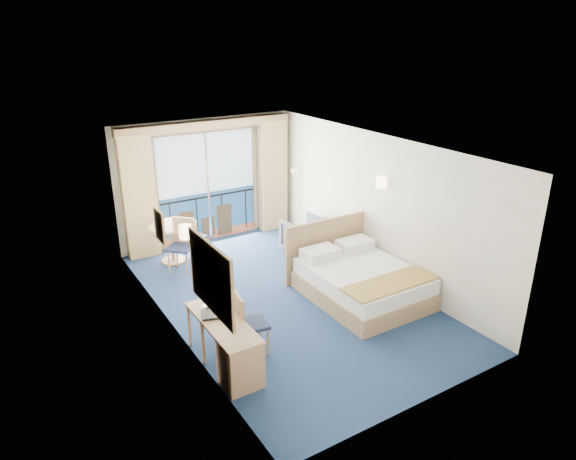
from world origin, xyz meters
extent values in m
plane|color=navy|center=(0.00, 0.00, 0.00)|extent=(6.50, 6.50, 0.00)
cube|color=beige|center=(0.00, 3.26, 1.35)|extent=(4.00, 0.02, 2.70)
cube|color=beige|center=(0.00, -3.26, 1.35)|extent=(4.00, 0.02, 2.70)
cube|color=beige|center=(-2.01, 0.00, 1.35)|extent=(0.02, 6.50, 2.70)
cube|color=beige|center=(2.01, 0.00, 1.35)|extent=(0.02, 6.50, 2.70)
cube|color=white|center=(0.00, 0.00, 2.71)|extent=(4.00, 6.50, 0.02)
cube|color=navy|center=(0.00, 3.22, 0.56)|extent=(2.20, 0.02, 1.08)
cube|color=#ACC5E2|center=(0.00, 3.22, 1.76)|extent=(2.20, 0.02, 1.32)
cube|color=#994D2F|center=(0.00, 3.22, 0.10)|extent=(2.20, 0.02, 0.20)
cube|color=black|center=(0.00, 3.22, 1.00)|extent=(2.20, 0.02, 0.04)
cube|color=tan|center=(0.00, 3.21, 2.46)|extent=(2.36, 0.03, 0.12)
cube|color=tan|center=(-1.15, 3.21, 1.20)|extent=(0.06, 0.03, 2.40)
cube|color=tan|center=(1.15, 3.21, 1.20)|extent=(0.06, 0.03, 2.40)
cube|color=silver|center=(0.00, 3.21, 1.20)|extent=(0.05, 0.02, 2.40)
cube|color=#3D2C1B|center=(0.35, 3.21, 0.40)|extent=(0.35, 0.02, 0.70)
cube|color=#3D2C1B|center=(-0.55, 3.21, 0.40)|extent=(0.35, 0.02, 0.70)
cube|color=#3D2C1B|center=(-0.05, 3.21, 0.30)|extent=(0.30, 0.02, 0.45)
cube|color=black|center=(-0.90, 3.22, 0.55)|extent=(0.02, 0.01, 0.90)
cube|color=black|center=(-0.30, 3.22, 0.55)|extent=(0.03, 0.01, 0.90)
cube|color=black|center=(0.30, 3.22, 0.55)|extent=(0.03, 0.01, 0.90)
cube|color=black|center=(0.90, 3.22, 0.55)|extent=(0.02, 0.01, 0.90)
cube|color=tan|center=(-1.55, 3.07, 1.28)|extent=(0.65, 0.22, 2.55)
cube|color=tan|center=(1.55, 3.07, 1.28)|extent=(0.65, 0.22, 2.55)
cube|color=tan|center=(0.00, 3.10, 2.58)|extent=(3.80, 0.25, 0.18)
cube|color=tan|center=(-1.98, -1.50, 1.55)|extent=(0.04, 1.25, 0.95)
cube|color=#B5BDC9|center=(-1.95, -1.50, 1.55)|extent=(0.01, 1.12, 0.82)
cube|color=tan|center=(-1.98, 0.45, 1.60)|extent=(0.03, 0.42, 0.52)
cube|color=#8E9C90|center=(-1.96, 0.45, 1.60)|extent=(0.01, 0.34, 0.44)
cylinder|color=beige|center=(-1.94, -0.60, 1.85)|extent=(0.18, 0.18, 0.18)
cylinder|color=beige|center=(1.94, -0.15, 1.85)|extent=(0.18, 0.18, 0.18)
cube|color=tan|center=(1.15, -0.73, 0.16)|extent=(1.66, 2.08, 0.31)
cube|color=white|center=(1.15, -0.73, 0.44)|extent=(1.60, 2.02, 0.26)
cube|color=tan|center=(1.15, -1.41, 0.59)|extent=(1.64, 0.57, 0.03)
cube|color=white|center=(0.75, 0.01, 0.67)|extent=(0.64, 0.42, 0.19)
cube|color=white|center=(1.54, 0.01, 0.67)|extent=(0.64, 0.42, 0.19)
cube|color=tan|center=(1.15, 0.36, 0.57)|extent=(1.82, 0.06, 1.14)
cube|color=tan|center=(1.78, 0.68, 0.27)|extent=(0.40, 0.39, 0.53)
cube|color=beige|center=(1.82, 0.64, 0.57)|extent=(0.20, 0.16, 0.09)
imported|color=#4C525D|center=(1.39, 1.44, 0.38)|extent=(0.90, 0.93, 0.76)
cylinder|color=silver|center=(1.85, 2.62, 0.01)|extent=(0.21, 0.21, 0.03)
cylinder|color=silver|center=(1.85, 2.62, 0.70)|extent=(0.02, 0.02, 1.40)
cone|color=beige|center=(1.85, 2.62, 1.40)|extent=(0.19, 0.19, 0.17)
cube|color=tan|center=(-1.73, -1.22, 0.69)|extent=(0.52, 1.51, 0.04)
cube|color=tan|center=(-1.73, -1.74, 0.33)|extent=(0.49, 0.45, 0.67)
cylinder|color=tan|center=(-1.96, -1.03, 0.33)|extent=(0.05, 0.05, 0.67)
cylinder|color=tan|center=(-1.50, -1.03, 0.33)|extent=(0.05, 0.05, 0.67)
cylinder|color=tan|center=(-1.96, -0.52, 0.33)|extent=(0.05, 0.05, 0.67)
cylinder|color=tan|center=(-1.50, -0.52, 0.33)|extent=(0.05, 0.05, 0.67)
cube|color=#1C2643|center=(-1.24, -1.15, 0.47)|extent=(0.47, 0.47, 0.05)
cube|color=tan|center=(-1.44, -1.12, 0.72)|extent=(0.10, 0.42, 0.49)
cylinder|color=tan|center=(-1.10, -1.35, 0.22)|extent=(0.04, 0.04, 0.45)
cylinder|color=tan|center=(-1.05, -1.01, 0.22)|extent=(0.04, 0.04, 0.45)
cylinder|color=tan|center=(-1.43, -1.29, 0.22)|extent=(0.04, 0.04, 0.45)
cylinder|color=tan|center=(-1.38, -0.96, 0.22)|extent=(0.04, 0.04, 0.45)
cube|color=black|center=(-1.76, -1.02, 0.72)|extent=(0.42, 0.36, 0.03)
cylinder|color=silver|center=(-1.77, -0.78, 0.74)|extent=(0.13, 0.13, 0.02)
cylinder|color=silver|center=(-1.77, -0.78, 0.94)|extent=(0.02, 0.02, 0.43)
cone|color=beige|center=(-1.77, -0.78, 1.16)|extent=(0.12, 0.12, 0.11)
cylinder|color=tan|center=(-1.14, 2.50, 0.77)|extent=(0.88, 0.88, 0.04)
cylinder|color=tan|center=(-1.14, 2.50, 0.39)|extent=(0.09, 0.09, 0.77)
cylinder|color=tan|center=(-1.14, 2.50, 0.02)|extent=(0.48, 0.48, 0.03)
cube|color=#1C2643|center=(-0.65, 2.46, 0.43)|extent=(0.52, 0.52, 0.05)
cube|color=tan|center=(-0.81, 2.37, 0.66)|extent=(0.23, 0.34, 0.45)
cylinder|color=tan|center=(-0.44, 2.41, 0.20)|extent=(0.03, 0.03, 0.41)
cylinder|color=tan|center=(-0.60, 2.67, 0.20)|extent=(0.03, 0.03, 0.41)
cylinder|color=tan|center=(-0.70, 2.25, 0.20)|extent=(0.03, 0.03, 0.41)
cylinder|color=tan|center=(-0.86, 2.51, 0.20)|extent=(0.03, 0.03, 0.41)
cube|color=#1C2643|center=(-1.15, 1.96, 0.50)|extent=(0.63, 0.63, 0.05)
cube|color=tan|center=(-1.00, 2.12, 0.78)|extent=(0.35, 0.34, 0.53)
cylinder|color=tan|center=(-1.41, 1.96, 0.24)|extent=(0.04, 0.04, 0.48)
cylinder|color=tan|center=(-1.15, 1.71, 0.24)|extent=(0.04, 0.04, 0.48)
cylinder|color=tan|center=(-1.16, 2.22, 0.24)|extent=(0.04, 0.04, 0.48)
cylinder|color=tan|center=(-0.90, 1.97, 0.24)|extent=(0.04, 0.04, 0.48)
camera|label=1|loc=(-4.15, -6.84, 4.40)|focal=32.00mm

